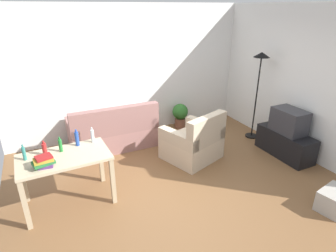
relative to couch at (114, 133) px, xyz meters
The scene contains 17 objects.
ground_plane 1.72m from the couch, 69.67° to the right, with size 5.20×4.40×0.02m, color brown.
wall_rear 1.34m from the couch, 46.14° to the left, with size 5.20×0.10×2.70m, color white.
wall_right 3.71m from the couch, 26.47° to the right, with size 0.10×4.40×2.70m, color silver.
couch is the anchor object (origin of this frame).
tv_stand 3.32m from the couch, 31.20° to the right, with size 0.44×1.10×0.48m.
tv 3.34m from the couch, 31.17° to the right, with size 0.41×0.60×0.44m.
torchiere_lamp 3.15m from the couch, 15.99° to the right, with size 0.32×0.32×1.81m.
desk 1.80m from the couch, 126.07° to the right, with size 1.23×0.75×0.76m.
potted_plant 1.69m from the couch, 10.64° to the left, with size 0.36×0.36×0.57m.
armchair 1.63m from the couch, 42.25° to the right, with size 1.12×1.09×0.92m.
storage_box 3.91m from the couch, 54.57° to the right, with size 0.48×0.34×0.30m, color #A8A399.
bottle_tall 2.08m from the couch, 138.73° to the right, with size 0.05×0.05×0.22m.
bottle_red 1.88m from the couch, 134.34° to the right, with size 0.06×0.06×0.21m.
bottle_green 1.75m from the couch, 129.45° to the right, with size 0.05×0.05×0.22m.
bottle_blue 1.55m from the couch, 124.39° to the right, with size 0.06×0.06×0.25m.
bottle_clear 1.43m from the couch, 116.65° to the right, with size 0.05×0.05×0.24m.
book_stack 2.13m from the couch, 128.63° to the right, with size 0.29×0.23×0.14m.
Camera 1 is at (-1.77, -3.45, 2.63)m, focal length 29.88 mm.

